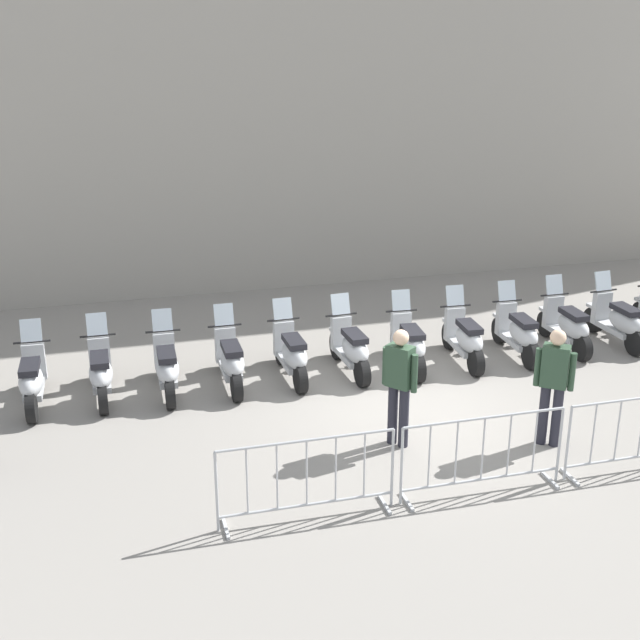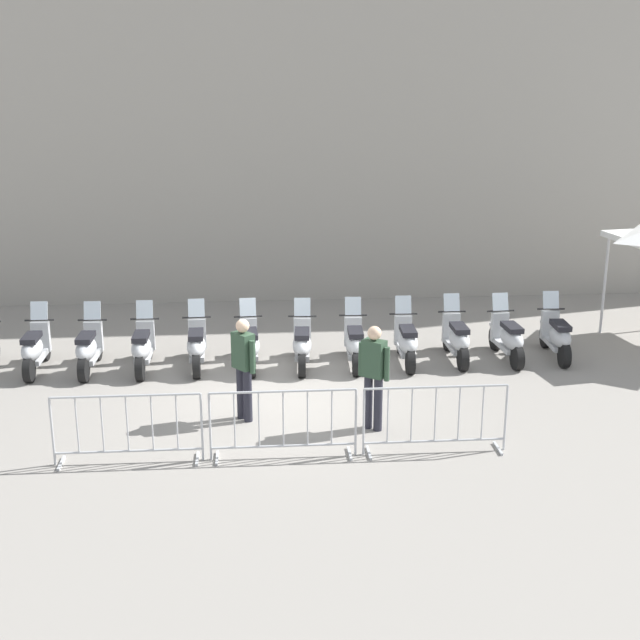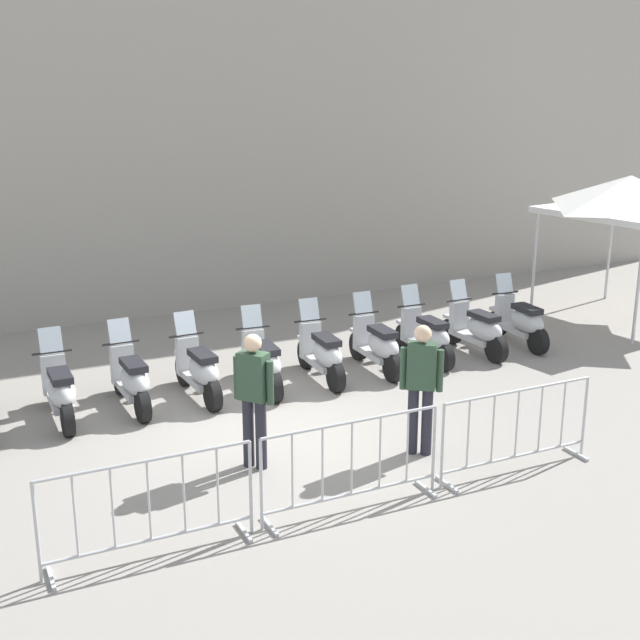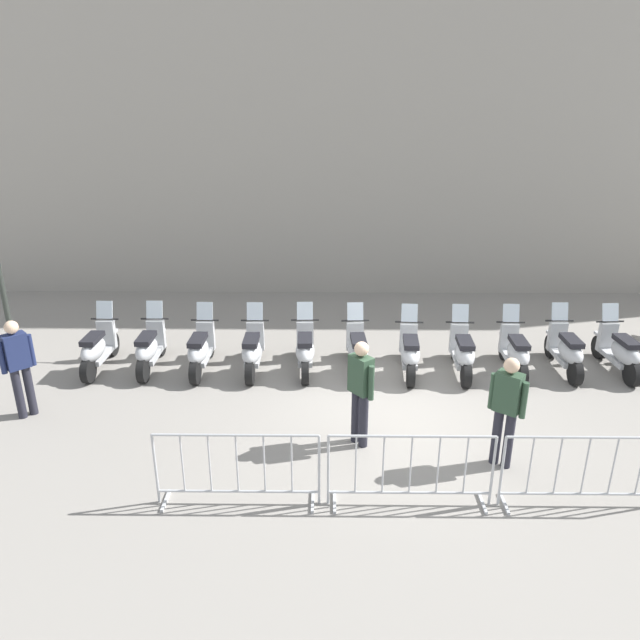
% 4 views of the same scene
% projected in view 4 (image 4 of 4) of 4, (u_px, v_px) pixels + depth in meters
% --- Properties ---
extents(ground_plane, '(120.00, 120.00, 0.00)m').
position_uv_depth(ground_plane, '(391.00, 418.00, 10.08)').
color(ground_plane, gray).
extents(building_facade, '(28.02, 6.91, 10.55)m').
position_uv_depth(building_facade, '(370.00, 86.00, 15.51)').
color(building_facade, '#9E998E').
rests_on(building_facade, ground).
extents(motorcycle_0, '(0.67, 1.72, 1.24)m').
position_uv_depth(motorcycle_0, '(98.00, 349.00, 11.65)').
color(motorcycle_0, black).
rests_on(motorcycle_0, ground).
extents(motorcycle_1, '(0.64, 1.72, 1.24)m').
position_uv_depth(motorcycle_1, '(150.00, 348.00, 11.66)').
color(motorcycle_1, black).
rests_on(motorcycle_1, ground).
extents(motorcycle_2, '(0.66, 1.72, 1.24)m').
position_uv_depth(motorcycle_2, '(201.00, 350.00, 11.59)').
color(motorcycle_2, black).
rests_on(motorcycle_2, ground).
extents(motorcycle_3, '(0.64, 1.72, 1.24)m').
position_uv_depth(motorcycle_3, '(253.00, 350.00, 11.57)').
color(motorcycle_3, black).
rests_on(motorcycle_3, ground).
extents(motorcycle_4, '(0.60, 1.72, 1.24)m').
position_uv_depth(motorcycle_4, '(305.00, 350.00, 11.60)').
color(motorcycle_4, black).
rests_on(motorcycle_4, ground).
extents(motorcycle_5, '(0.58, 1.72, 1.24)m').
position_uv_depth(motorcycle_5, '(357.00, 351.00, 11.57)').
color(motorcycle_5, black).
rests_on(motorcycle_5, ground).
extents(motorcycle_6, '(0.71, 1.71, 1.24)m').
position_uv_depth(motorcycle_6, '(410.00, 352.00, 11.49)').
color(motorcycle_6, black).
rests_on(motorcycle_6, ground).
extents(motorcycle_7, '(0.69, 1.71, 1.24)m').
position_uv_depth(motorcycle_7, '(462.00, 353.00, 11.48)').
color(motorcycle_7, black).
rests_on(motorcycle_7, ground).
extents(motorcycle_8, '(0.67, 1.72, 1.24)m').
position_uv_depth(motorcycle_8, '(515.00, 352.00, 11.48)').
color(motorcycle_8, black).
rests_on(motorcycle_8, ground).
extents(motorcycle_9, '(0.64, 1.72, 1.24)m').
position_uv_depth(motorcycle_9, '(566.00, 351.00, 11.56)').
color(motorcycle_9, black).
rests_on(motorcycle_9, ground).
extents(motorcycle_10, '(0.57, 1.73, 1.24)m').
position_uv_depth(motorcycle_10, '(620.00, 351.00, 11.53)').
color(motorcycle_10, black).
rests_on(motorcycle_10, ground).
extents(barrier_segment_0, '(2.16, 0.76, 1.07)m').
position_uv_depth(barrier_segment_0, '(237.00, 470.00, 7.82)').
color(barrier_segment_0, '#B2B5B7').
rests_on(barrier_segment_0, ground).
extents(barrier_segment_1, '(2.16, 0.76, 1.07)m').
position_uv_depth(barrier_segment_1, '(410.00, 471.00, 7.79)').
color(barrier_segment_1, '#B2B5B7').
rests_on(barrier_segment_1, ground).
extents(barrier_segment_2, '(2.16, 0.76, 1.07)m').
position_uv_depth(barrier_segment_2, '(584.00, 472.00, 7.77)').
color(barrier_segment_2, '#B2B5B7').
rests_on(barrier_segment_2, ground).
extents(officer_near_row_end, '(0.46, 0.39, 1.73)m').
position_uv_depth(officer_near_row_end, '(18.00, 363.00, 9.80)').
color(officer_near_row_end, '#23232D').
rests_on(officer_near_row_end, ground).
extents(officer_mid_plaza, '(0.41, 0.42, 1.73)m').
position_uv_depth(officer_mid_plaza, '(507.00, 406.00, 8.48)').
color(officer_mid_plaza, '#23232D').
rests_on(officer_mid_plaza, ground).
extents(officer_by_barriers, '(0.37, 0.49, 1.73)m').
position_uv_depth(officer_by_barriers, '(360.00, 387.00, 9.00)').
color(officer_by_barriers, '#23232D').
rests_on(officer_by_barriers, ground).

